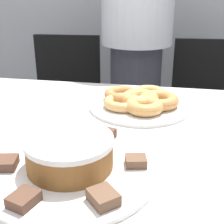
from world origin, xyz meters
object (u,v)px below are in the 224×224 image
object	(u,v)px
person_standing	(137,35)
frosted_cake	(70,152)
plate_donuts	(139,106)
office_chair_left	(65,116)
plate_cake	(71,168)
office_chair_right	(207,127)

from	to	relation	value
person_standing	frosted_cake	bearing A→B (deg)	-91.15
frosted_cake	plate_donuts	bearing A→B (deg)	74.68
office_chair_left	frosted_cake	distance (m)	1.23
person_standing	plate_donuts	size ratio (longest dim) A/B	5.10
plate_cake	office_chair_left	bearing A→B (deg)	110.05
person_standing	office_chair_left	world-z (taller)	person_standing
office_chair_left	office_chair_right	distance (m)	0.83
office_chair_left	frosted_cake	bearing A→B (deg)	-74.18
person_standing	plate_donuts	distance (m)	0.72
office_chair_left	plate_donuts	size ratio (longest dim) A/B	2.59
office_chair_right	plate_cake	xyz separation A→B (m)	(-0.43, -1.09, 0.37)
office_chair_left	frosted_cake	world-z (taller)	office_chair_left
person_standing	frosted_cake	world-z (taller)	person_standing
office_chair_right	plate_cake	distance (m)	1.23
office_chair_right	frosted_cake	world-z (taller)	office_chair_right
frosted_cake	person_standing	bearing A→B (deg)	88.85
person_standing	office_chair_left	bearing A→B (deg)	-177.58
person_standing	office_chair_right	distance (m)	0.64
office_chair_left	plate_donuts	world-z (taller)	office_chair_left
person_standing	frosted_cake	size ratio (longest dim) A/B	8.92
plate_donuts	office_chair_left	bearing A→B (deg)	126.57
office_chair_left	plate_donuts	xyz separation A→B (m)	(0.51, -0.69, 0.37)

